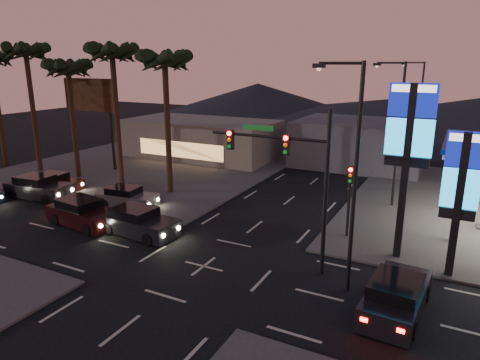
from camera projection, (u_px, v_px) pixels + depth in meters
The scene contains 24 objects.
ground at pixel (204, 266), 21.55m from camera, with size 140.00×140.00×0.00m, color black.
corner_lot_nw at pixel (152, 166), 42.31m from camera, with size 24.00×24.00×0.12m, color #47443F.
pylon_sign_tall at pixel (409, 138), 20.80m from camera, with size 2.20×0.35×9.00m.
pylon_sign_short at pixel (461, 183), 19.30m from camera, with size 1.60×0.35×7.00m.
traffic_signal_mast at pixel (291, 165), 20.20m from camera, with size 6.10×0.39×8.00m.
pedestal_signal at pixel (350, 190), 24.32m from camera, with size 0.32×0.39×4.30m.
streetlight_near at pixel (351, 167), 17.88m from camera, with size 2.14×0.25×10.00m.
streetlight_mid at pixel (396, 127), 29.02m from camera, with size 2.14×0.25×10.00m.
streetlight_far at pixel (417, 108), 41.01m from camera, with size 2.14×0.25×10.00m.
palm_a at pixel (165, 69), 31.16m from camera, with size 4.41×4.41×10.86m.
palm_b at pixel (113, 62), 33.22m from camera, with size 4.41×4.41×11.46m.
palm_c at pixel (68, 75), 35.72m from camera, with size 4.41×4.41×10.26m.
palm_d at pixel (27, 60), 37.60m from camera, with size 4.41×4.41×11.66m.
billboard at pixel (90, 102), 40.06m from camera, with size 6.00×0.30×8.50m.
building_far_west at pixel (201, 139), 46.05m from camera, with size 16.00×8.00×4.00m, color #726B5B.
building_far_mid at pixel (360, 143), 42.35m from camera, with size 12.00×9.00×4.40m, color #4C4C51.
hill_left at pixel (258, 99), 83.20m from camera, with size 40.00×40.00×6.00m, color black.
hill_center at pixel (391, 111), 72.41m from camera, with size 60.00×60.00×4.00m, color black.
car_lane_a_front at pixel (138, 222), 25.39m from camera, with size 5.11×2.37×1.63m.
car_lane_a_mid at pixel (83, 213), 26.90m from camera, with size 5.23×2.63×1.65m.
car_lane_b_front at pixel (127, 198), 30.33m from camera, with size 4.51×2.23×1.42m.
car_lane_b_mid at pixel (38, 188), 32.33m from camera, with size 5.32×2.59×1.68m.
car_lane_b_rear at pixel (55, 183), 34.15m from camera, with size 4.49×2.27×1.42m.
suv_station at pixel (396, 297), 17.36m from camera, with size 2.38×4.95×1.61m.
Camera 1 is at (10.63, -16.58, 9.93)m, focal length 32.00 mm.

